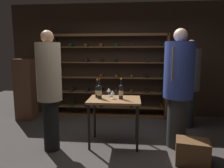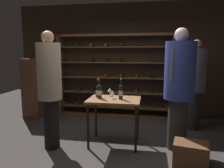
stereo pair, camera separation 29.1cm
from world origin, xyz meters
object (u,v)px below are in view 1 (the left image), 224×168
wine_bottle_black_capsule (97,91)px  wine_bottle_green_slim (121,92)px  wine_crate (192,152)px  wine_glass_stemmed_left (109,90)px  wine_rack (109,76)px  tasting_table (114,105)px  person_guest_blue_shirt (189,80)px  person_guest_plum_blouse (178,83)px  display_cabinet (26,90)px  wine_bottle_amber_reserve (99,91)px  wine_glass_stemmed_right (113,93)px  person_bystander_red_print (49,85)px

wine_bottle_black_capsule → wine_bottle_green_slim: bearing=-13.5°
wine_crate → wine_glass_stemmed_left: wine_glass_stemmed_left is taller
wine_rack → tasting_table: (0.27, -1.70, -0.31)m
wine_bottle_green_slim → wine_bottle_black_capsule: size_ratio=1.09×
person_guest_blue_shirt → wine_glass_stemmed_left: size_ratio=12.18×
person_guest_plum_blouse → display_cabinet: size_ratio=1.37×
tasting_table → person_guest_plum_blouse: 1.18m
wine_bottle_amber_reserve → wine_glass_stemmed_right: (0.23, 0.02, -0.02)m
wine_bottle_green_slim → wine_bottle_black_capsule: wine_bottle_green_slim is taller
wine_crate → person_guest_plum_blouse: bearing=101.5°
person_bystander_red_print → wine_rack: bearing=23.3°
person_guest_blue_shirt → wine_bottle_black_capsule: (-1.90, -0.97, -0.11)m
tasting_table → wine_bottle_black_capsule: wine_bottle_black_capsule is taller
display_cabinet → person_bystander_red_print: bearing=-51.4°
person_guest_plum_blouse → person_bystander_red_print: (-2.16, -0.35, -0.01)m
wine_crate → wine_bottle_amber_reserve: wine_bottle_amber_reserve is taller
wine_bottle_green_slim → wine_bottle_black_capsule: bearing=166.5°
wine_glass_stemmed_left → wine_glass_stemmed_right: wine_glass_stemmed_left is taller
person_bystander_red_print → wine_crate: 2.48m
wine_crate → wine_glass_stemmed_left: (-1.35, 0.81, 0.78)m
wine_glass_stemmed_left → wine_glass_stemmed_right: bearing=-66.9°
person_bystander_red_print → wine_glass_stemmed_right: 1.09m
wine_crate → tasting_table: bearing=154.6°
wine_bottle_black_capsule → person_guest_plum_blouse: bearing=-3.5°
person_guest_plum_blouse → wine_bottle_black_capsule: (-1.43, 0.09, -0.17)m
wine_crate → wine_glass_stemmed_left: 1.76m
wine_rack → wine_bottle_amber_reserve: bearing=-89.9°
person_guest_blue_shirt → wine_bottle_amber_reserve: (-1.84, -1.07, -0.09)m
wine_glass_stemmed_right → person_bystander_red_print: bearing=-161.0°
wine_rack → wine_glass_stemmed_right: size_ratio=19.64×
tasting_table → wine_glass_stemmed_right: size_ratio=6.14×
wine_bottle_black_capsule → wine_crate: bearing=-23.9°
tasting_table → person_bystander_red_print: person_bystander_red_print is taller
person_bystander_red_print → wine_bottle_black_capsule: size_ratio=5.97×
display_cabinet → wine_glass_stemmed_right: 2.60m
person_guest_plum_blouse → wine_glass_stemmed_right: 1.16m
tasting_table → wine_bottle_amber_reserve: (-0.27, 0.00, 0.24)m
person_guest_blue_shirt → wine_glass_stemmed_right: 1.92m
wine_rack → wine_bottle_green_slim: bearing=-77.1°
tasting_table → wine_crate: tasting_table is taller
tasting_table → wine_bottle_green_slim: (0.12, -0.00, 0.24)m
wine_glass_stemmed_right → person_guest_blue_shirt: bearing=33.2°
wine_glass_stemmed_left → wine_glass_stemmed_right: size_ratio=1.06×
tasting_table → wine_glass_stemmed_right: bearing=151.7°
display_cabinet → wine_glass_stemmed_left: 2.43m
wine_bottle_green_slim → wine_glass_stemmed_right: size_ratio=2.46×
wine_bottle_black_capsule → wine_glass_stemmed_right: wine_bottle_black_capsule is taller
display_cabinet → wine_glass_stemmed_left: bearing=-25.0°
wine_rack → wine_bottle_black_capsule: (-0.05, -1.59, -0.09)m
wine_glass_stemmed_right → wine_crate: bearing=-25.5°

